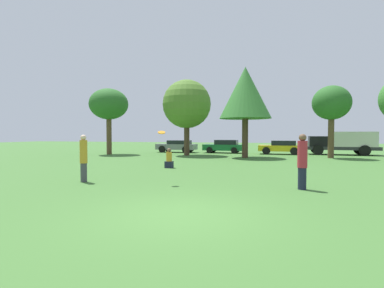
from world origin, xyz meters
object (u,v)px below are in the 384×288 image
Objects in this scene: tree_1 at (187,104)px; tree_2 at (245,93)px; tree_0 at (109,105)px; frisbee at (161,132)px; parked_car_grey at (177,146)px; tree_3 at (331,104)px; person_thrower at (84,158)px; parked_car_green at (224,146)px; bystander_sitting at (169,160)px; parked_car_yellow at (281,147)px; person_catcher at (302,161)px; delivery_truck_black at (343,142)px.

tree_1 is 5.46m from tree_2.
tree_0 is 0.92× the size of tree_1.
parked_car_grey is (-5.50, 18.63, -1.26)m from frisbee.
tree_0 is at bearing -177.77° from tree_3.
tree_3 reaches higher than person_thrower.
person_thrower reaches higher than parked_car_grey.
parked_car_green is (2.71, 4.29, -3.86)m from tree_1.
frisbee is 0.27× the size of bystander_sitting.
parked_car_grey is 1.05× the size of parked_car_yellow.
parked_car_grey is at bearing -64.51° from person_catcher.
tree_2 is at bearing 116.81° from parked_car_green.
tree_0 reaches higher than parked_car_grey.
person_catcher reaches higher than bystander_sitting.
tree_2 reaches higher than parked_car_grey.
parked_car_grey is at bearing 164.65° from tree_3.
person_catcher is 17.08m from tree_1.
person_catcher is at bearing -60.18° from tree_1.
tree_1 is at bearing -64.37° from person_catcher.
parked_car_green is at bearing 91.78° from frisbee.
person_catcher is 0.33× the size of tree_3.
person_catcher is at bearing -103.71° from tree_3.
parked_car_grey is at bearing 0.78° from parked_car_yellow.
person_catcher is 1.71× the size of bystander_sitting.
tree_2 is at bearing -14.06° from tree_1.
delivery_truck_black is at bearing -169.36° from parked_car_yellow.
person_catcher is 15.37m from tree_3.
person_thrower is at bearing 99.42° from parked_car_grey.
tree_2 reaches higher than tree_1.
tree_1 is 1.60× the size of parked_car_grey.
bystander_sitting is at bearing -112.76° from tree_2.
tree_2 reaches higher than person_catcher.
bystander_sitting is at bearing -44.28° from tree_0.
delivery_truck_black is (5.39, 18.97, 0.22)m from person_catcher.
tree_1 is (-3.30, 14.69, 2.61)m from frisbee.
parked_car_grey is at bearing 144.80° from tree_2.
tree_0 is 1.54× the size of parked_car_yellow.
frisbee is 0.04× the size of tree_2.
person_thrower is 8.14m from person_catcher.
tree_1 is at bearing 20.41° from delivery_truck_black.
bystander_sitting is 0.16× the size of tree_1.
frisbee reaches higher than parked_car_yellow.
tree_0 reaches higher than frisbee.
tree_1 reaches higher than delivery_truck_black.
frisbee is at bearing -98.38° from tree_2.
tree_2 reaches higher than frisbee.
frisbee is 5.48m from bystander_sitting.
delivery_truck_black reaches higher than bystander_sitting.
tree_1 reaches higher than tree_0.
tree_3 is (6.59, 1.41, -0.88)m from tree_2.
tree_0 is 7.45m from tree_1.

